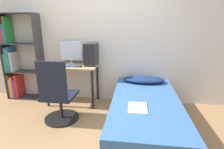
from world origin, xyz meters
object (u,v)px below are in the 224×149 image
monitor (71,52)px  keyboard (68,66)px  bookshelf (16,61)px  office_chair (58,100)px  pc_tower (91,54)px  bed (145,114)px

monitor → keyboard: size_ratio=1.25×
bookshelf → office_chair: (1.24, -0.82, -0.41)m
bookshelf → office_chair: bookshelf is taller
office_chair → pc_tower: bearing=65.1°
office_chair → pc_tower: pc_tower is taller
office_chair → bed: size_ratio=0.51×
office_chair → pc_tower: size_ratio=2.47×
bed → keyboard: (-1.40, 0.64, 0.54)m
office_chair → pc_tower: 1.05m
bed → monitor: (-1.43, 0.91, 0.77)m
bookshelf → pc_tower: bearing=-1.5°
office_chair → monitor: 1.08m
bookshelf → monitor: (1.17, 0.05, 0.21)m
bookshelf → monitor: bookshelf is taller
monitor → keyboard: 0.35m
bed → pc_tower: (-1.00, 0.82, 0.74)m
bed → pc_tower: pc_tower is taller
keyboard → office_chair: bearing=-85.8°
bookshelf → bed: (2.60, -0.86, -0.55)m
monitor → pc_tower: (0.43, -0.09, -0.03)m
bed → keyboard: size_ratio=5.42×
bed → bookshelf: bearing=161.6°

